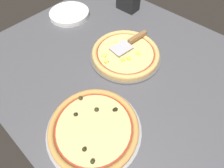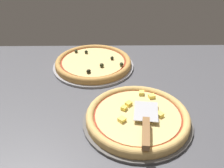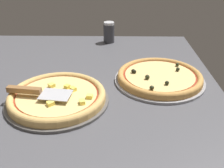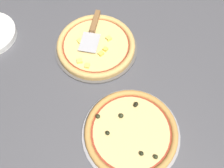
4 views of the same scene
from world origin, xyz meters
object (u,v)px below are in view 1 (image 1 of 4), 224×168
object	(u,v)px
pizza_back	(94,127)
serving_spatula	(133,40)
plate_stack	(69,14)
pizza_front	(125,53)

from	to	relation	value
pizza_back	serving_spatula	xyz separation A→B (cm)	(18.20, -46.82, 2.90)
pizza_back	plate_stack	size ratio (longest dim) A/B	1.39
pizza_front	serving_spatula	bearing A→B (deg)	-78.69
pizza_front	pizza_back	bearing A→B (deg)	113.15
pizza_front	plate_stack	size ratio (longest dim) A/B	1.38
pizza_front	pizza_back	distance (cm)	42.21
pizza_front	serving_spatula	distance (cm)	8.63
pizza_back	plate_stack	xyz separation A→B (cm)	(66.46, -42.74, -0.96)
pizza_back	serving_spatula	bearing A→B (deg)	-68.76
serving_spatula	plate_stack	world-z (taller)	serving_spatula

